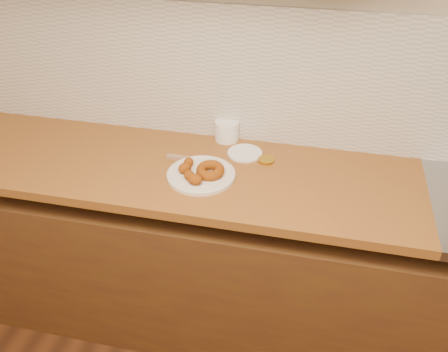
{
  "coord_description": "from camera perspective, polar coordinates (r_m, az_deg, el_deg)",
  "views": [
    {
      "loc": [
        0.06,
        0.1,
        1.97
      ],
      "look_at": [
        -0.29,
        1.62,
        0.93
      ],
      "focal_mm": 38.0,
      "sensor_mm": 36.0,
      "label": 1
    }
  ],
  "objects": [
    {
      "name": "plastic_tub",
      "position": [
        2.17,
        0.36,
        5.5
      ],
      "size": [
        0.14,
        0.14,
        0.09
      ],
      "primitive_type": "cylinder",
      "rotation": [
        0.0,
        0.0,
        -0.38
      ],
      "color": "white",
      "rests_on": "butcher_block"
    },
    {
      "name": "butcher_block",
      "position": [
        2.06,
        -9.36,
        1.19
      ],
      "size": [
        2.3,
        0.62,
        0.04
      ],
      "primitive_type": "cube",
      "color": "#93501F",
      "rests_on": "base_cabinet"
    },
    {
      "name": "donut_plate",
      "position": [
        1.93,
        -2.77,
        0.15
      ],
      "size": [
        0.28,
        0.28,
        0.02
      ],
      "primitive_type": "cylinder",
      "color": "silver",
      "rests_on": "butcher_block"
    },
    {
      "name": "ring_donut",
      "position": [
        1.9,
        -1.68,
        0.7
      ],
      "size": [
        0.12,
        0.12,
        0.05
      ],
      "primitive_type": "torus",
      "rotation": [
        0.1,
        0.0,
        0.02
      ],
      "color": "#8B3801",
      "rests_on": "donut_plate"
    },
    {
      "name": "fried_dough_chunks",
      "position": [
        1.89,
        -4.16,
        0.5
      ],
      "size": [
        0.13,
        0.17,
        0.04
      ],
      "color": "#8B3801",
      "rests_on": "donut_plate"
    },
    {
      "name": "tub_lid",
      "position": [
        2.08,
        2.53,
        2.76
      ],
      "size": [
        0.2,
        0.2,
        0.01
      ],
      "primitive_type": "cylinder",
      "rotation": [
        0.0,
        0.0,
        0.39
      ],
      "color": "white",
      "rests_on": "butcher_block"
    },
    {
      "name": "wooden_utensil",
      "position": [
        2.03,
        -4.23,
        2.01
      ],
      "size": [
        0.2,
        0.03,
        0.02
      ],
      "primitive_type": "cube",
      "rotation": [
        0.0,
        0.0,
        -0.04
      ],
      "color": "#946F4F",
      "rests_on": "butcher_block"
    },
    {
      "name": "backsplash",
      "position": [
        2.04,
        10.48,
        11.0
      ],
      "size": [
        3.6,
        0.02,
        0.6
      ],
      "primitive_type": "cube",
      "color": "beige",
      "rests_on": "wall_back"
    },
    {
      "name": "wall_back",
      "position": [
        2.0,
        10.96,
        15.08
      ],
      "size": [
        4.0,
        0.02,
        2.7
      ],
      "primitive_type": "cube",
      "color": "tan",
      "rests_on": "ground"
    },
    {
      "name": "brass_jar_lid",
      "position": [
        2.03,
        5.09,
        1.92
      ],
      "size": [
        0.09,
        0.09,
        0.01
      ],
      "primitive_type": "cylinder",
      "rotation": [
        0.0,
        0.0,
        0.29
      ],
      "color": "#AD861F",
      "rests_on": "butcher_block"
    },
    {
      "name": "base_cabinet",
      "position": [
        2.25,
        7.8,
        -11.46
      ],
      "size": [
        3.6,
        0.6,
        0.77
      ],
      "primitive_type": "cube",
      "color": "#533512",
      "rests_on": "floor"
    }
  ]
}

